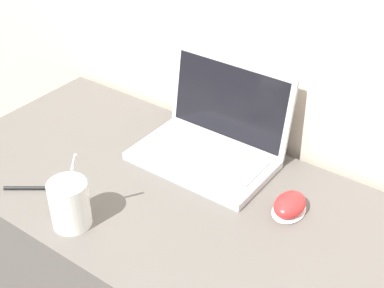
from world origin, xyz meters
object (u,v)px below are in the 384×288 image
at_px(laptop, 212,138).
at_px(pen, 33,188).
at_px(computer_mouse, 290,205).
at_px(drink_cup, 70,203).

height_order(laptop, pen, laptop).
relative_size(laptop, computer_mouse, 3.56).
xyz_separation_m(laptop, computer_mouse, (0.27, -0.08, -0.03)).
bearing_deg(pen, computer_mouse, 28.49).
distance_m(laptop, computer_mouse, 0.28).
bearing_deg(pen, drink_cup, -9.00).
distance_m(drink_cup, computer_mouse, 0.49).
bearing_deg(laptop, pen, -125.79).
distance_m(laptop, pen, 0.46).
relative_size(computer_mouse, pen, 0.85).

